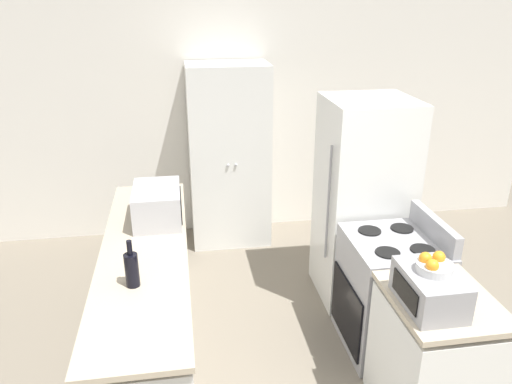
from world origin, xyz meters
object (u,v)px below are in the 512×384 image
(refrigerator, at_px, (363,202))
(wine_bottle, at_px, (132,269))
(pantry_cabinet, at_px, (229,156))
(fruit_bowl, at_px, (434,265))
(stove, at_px, (389,293))
(microwave, at_px, (157,205))
(toaster_oven, at_px, (429,289))

(refrigerator, bearing_deg, wine_bottle, -150.75)
(pantry_cabinet, bearing_deg, wine_bottle, -110.20)
(wine_bottle, distance_m, fruit_bowl, 1.76)
(fruit_bowl, bearing_deg, stove, 80.05)
(stove, height_order, microwave, microwave)
(microwave, height_order, fruit_bowl, fruit_bowl)
(pantry_cabinet, xyz_separation_m, toaster_oven, (0.84, -2.75, 0.05))
(wine_bottle, height_order, fruit_bowl, fruit_bowl)
(fruit_bowl, bearing_deg, toaster_oven, -132.27)
(pantry_cabinet, bearing_deg, toaster_oven, -72.96)
(refrigerator, xyz_separation_m, fruit_bowl, (-0.16, -1.50, 0.27))
(stove, xyz_separation_m, microwave, (-1.69, 0.61, 0.58))
(pantry_cabinet, bearing_deg, refrigerator, -50.45)
(refrigerator, xyz_separation_m, microwave, (-1.72, -0.12, 0.15))
(pantry_cabinet, relative_size, toaster_oven, 4.39)
(pantry_cabinet, relative_size, microwave, 3.70)
(pantry_cabinet, distance_m, refrigerator, 1.60)
(refrigerator, relative_size, toaster_oven, 4.09)
(microwave, height_order, wine_bottle, wine_bottle)
(pantry_cabinet, height_order, toaster_oven, pantry_cabinet)
(wine_bottle, bearing_deg, stove, 9.33)
(pantry_cabinet, distance_m, stove, 2.26)
(stove, xyz_separation_m, toaster_oven, (-0.15, -0.78, 0.55))
(refrigerator, bearing_deg, microwave, -175.88)
(microwave, bearing_deg, pantry_cabinet, 62.64)
(wine_bottle, relative_size, fruit_bowl, 1.48)
(refrigerator, relative_size, wine_bottle, 5.81)
(refrigerator, distance_m, fruit_bowl, 1.53)
(wine_bottle, bearing_deg, toaster_oven, -15.92)
(microwave, xyz_separation_m, toaster_oven, (1.54, -1.39, -0.03))
(pantry_cabinet, distance_m, microwave, 1.53)
(stove, bearing_deg, pantry_cabinet, 116.67)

